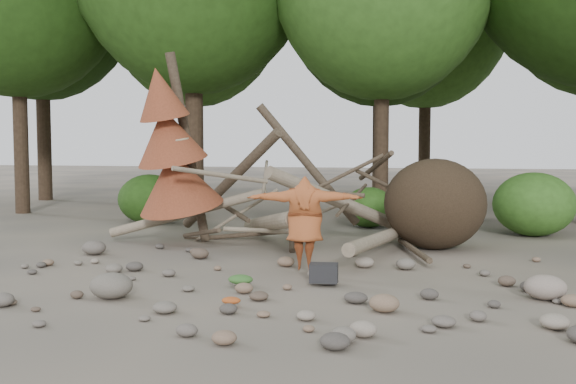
# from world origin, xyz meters

# --- Properties ---
(ground) EXTENTS (120.00, 120.00, 0.00)m
(ground) POSITION_xyz_m (0.00, 0.00, 0.00)
(ground) COLOR #514C44
(ground) RESTS_ON ground
(deadfall_pile) EXTENTS (8.55, 5.24, 3.30)m
(deadfall_pile) POSITION_xyz_m (2.02, 4.24, 0.95)
(deadfall_pile) COLOR #332619
(deadfall_pile) RESTS_ON ground
(dead_conifer) EXTENTS (2.06, 2.16, 4.35)m
(dead_conifer) POSITION_xyz_m (-3.12, 3.37, 2.11)
(dead_conifer) COLOR #4C3F30
(dead_conifer) RESTS_ON ground
(bush_left) EXTENTS (1.80, 1.80, 1.44)m
(bush_left) POSITION_xyz_m (-5.50, 7.20, 0.72)
(bush_left) COLOR #214512
(bush_left) RESTS_ON ground
(bush_mid) EXTENTS (1.40, 1.40, 1.12)m
(bush_mid) POSITION_xyz_m (0.80, 7.80, 0.56)
(bush_mid) COLOR #2C5819
(bush_mid) RESTS_ON ground
(bush_right) EXTENTS (2.00, 2.00, 1.60)m
(bush_right) POSITION_xyz_m (5.00, 7.00, 0.80)
(bush_right) COLOR #366820
(bush_right) RESTS_ON ground
(frisbee_thrower) EXTENTS (3.41, 0.81, 2.33)m
(frisbee_thrower) POSITION_xyz_m (0.40, 0.97, 0.90)
(frisbee_thrower) COLOR #9C4A23
(frisbee_thrower) RESTS_ON ground
(backpack) EXTENTS (0.48, 0.34, 0.30)m
(backpack) POSITION_xyz_m (0.90, 0.09, 0.15)
(backpack) COLOR black
(backpack) RESTS_ON ground
(cloth_green) EXTENTS (0.40, 0.33, 0.15)m
(cloth_green) POSITION_xyz_m (-0.37, -0.31, 0.07)
(cloth_green) COLOR #305E25
(cloth_green) RESTS_ON ground
(cloth_orange) EXTENTS (0.27, 0.22, 0.10)m
(cloth_orange) POSITION_xyz_m (-0.11, -1.58, 0.05)
(cloth_orange) COLOR #A1461B
(cloth_orange) RESTS_ON ground
(boulder_front_left) EXTENTS (0.64, 0.57, 0.38)m
(boulder_front_left) POSITION_xyz_m (-1.99, -1.48, 0.19)
(boulder_front_left) COLOR #666055
(boulder_front_left) RESTS_ON ground
(boulder_front_right) EXTENTS (0.41, 0.37, 0.25)m
(boulder_front_right) POSITION_xyz_m (1.98, -1.35, 0.12)
(boulder_front_right) COLOR #7C634E
(boulder_front_right) RESTS_ON ground
(boulder_mid_right) EXTENTS (0.60, 0.54, 0.36)m
(boulder_mid_right) POSITION_xyz_m (4.21, -0.09, 0.18)
(boulder_mid_right) COLOR gray
(boulder_mid_right) RESTS_ON ground
(boulder_mid_left) EXTENTS (0.50, 0.45, 0.30)m
(boulder_mid_left) POSITION_xyz_m (-4.25, 1.93, 0.15)
(boulder_mid_left) COLOR #5E574F
(boulder_mid_left) RESTS_ON ground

